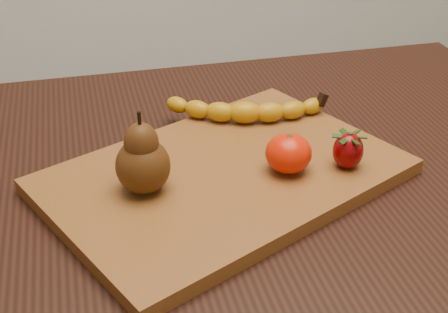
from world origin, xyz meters
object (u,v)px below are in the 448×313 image
object	(u,v)px
cutting_board	(224,176)
mandarin	(289,153)
pear	(142,152)
table	(252,211)

from	to	relation	value
cutting_board	mandarin	world-z (taller)	mandarin
pear	mandarin	bearing A→B (deg)	-0.21
table	cutting_board	distance (m)	0.14
cutting_board	pear	size ratio (longest dim) A/B	4.25
cutting_board	mandarin	distance (m)	0.09
cutting_board	mandarin	bearing A→B (deg)	-39.81
mandarin	cutting_board	bearing A→B (deg)	165.14
table	pear	distance (m)	0.25
pear	cutting_board	bearing A→B (deg)	10.92
table	pear	world-z (taller)	pear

